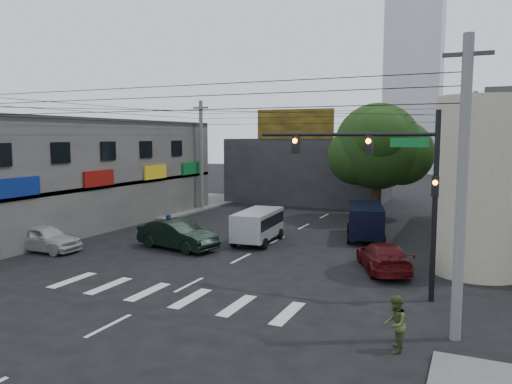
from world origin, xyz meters
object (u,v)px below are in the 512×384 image
Objects in this scene: utility_pole_far_left at (201,156)px; silver_minivan at (258,227)px; utility_pole_far_right at (472,161)px; white_compact at (44,238)px; traffic_gantry at (390,173)px; pedestrian_olive at (395,324)px; street_tree at (378,147)px; utility_pole_near_right at (462,191)px; dark_sedan at (177,235)px; maroon_sedan at (383,257)px; traffic_officer at (169,230)px; navy_van at (365,222)px.

silver_minivan is (9.75, -10.18, -3.65)m from utility_pole_far_left.
utility_pole_far_right is 2.14× the size of white_compact.
traffic_gantry reaches higher than pedestrian_olive.
street_tree is 1.91× the size of silver_minivan.
utility_pole_far_left reaches higher than pedestrian_olive.
street_tree is 22.48m from utility_pole_near_right.
dark_sedan is at bearing 154.36° from utility_pole_near_right.
street_tree is 0.95× the size of utility_pole_far_right.
traffic_officer reaches higher than maroon_sedan.
utility_pole_far_right is at bearing -52.57° from white_compact.
dark_sedan is at bearing 114.85° from navy_van.
utility_pole_near_right is at bearing -61.89° from traffic_officer.
utility_pole_far_left is 1.68× the size of navy_van.
navy_van reaches higher than maroon_sedan.
street_tree is 1.59× the size of navy_van.
pedestrian_olive is at bearing -48.76° from utility_pole_far_left.
silver_minivan is at bearing 141.50° from traffic_gantry.
utility_pole_near_right is 2.02× the size of silver_minivan.
traffic_gantry is 3.92× the size of traffic_officer.
pedestrian_olive is (19.43, -22.16, -3.77)m from utility_pole_far_left.
street_tree is 18.42m from traffic_gantry.
utility_pole_near_right is 1.00× the size of utility_pole_far_left.
pedestrian_olive is at bearing -178.96° from navy_van.
silver_minivan is 0.83× the size of navy_van.
traffic_officer is at bearing 154.24° from utility_pole_near_right.
street_tree is 15.49m from maroon_sedan.
traffic_gantry is at bearing -78.01° from street_tree.
utility_pole_far_right reaches higher than dark_sedan.
pedestrian_olive is (-1.57, -1.66, -3.77)m from utility_pole_near_right.
traffic_gantry is 11.74m from navy_van.
utility_pole_far_left is 14.57m from traffic_officer.
utility_pole_near_right is 2.14× the size of white_compact.
white_compact is 0.79× the size of navy_van.
dark_sedan is (-12.00, 3.55, -4.03)m from traffic_gantry.
utility_pole_far_left reaches higher than dark_sedan.
pedestrian_olive reaches higher than dark_sedan.
utility_pole_far_right reaches higher than navy_van.
dark_sedan is (-14.68, -13.45, -3.80)m from utility_pole_far_right.
maroon_sedan is at bearing -78.35° from dark_sedan.
dark_sedan is 11.25m from maroon_sedan.
traffic_gantry is 1.44× the size of maroon_sedan.
white_compact is at bearing 179.30° from traffic_officer.
maroon_sedan is (17.57, 3.48, -0.06)m from white_compact.
street_tree is at bearing 101.99° from traffic_gantry.
utility_pole_far_right reaches higher than street_tree.
traffic_gantry is 4.33× the size of pedestrian_olive.
navy_van is at bearing -168.85° from pedestrian_olive.
street_tree is 14.56m from utility_pole_far_left.
utility_pole_near_right is 15.71m from navy_van.
dark_sedan is 2.77× the size of traffic_officer.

